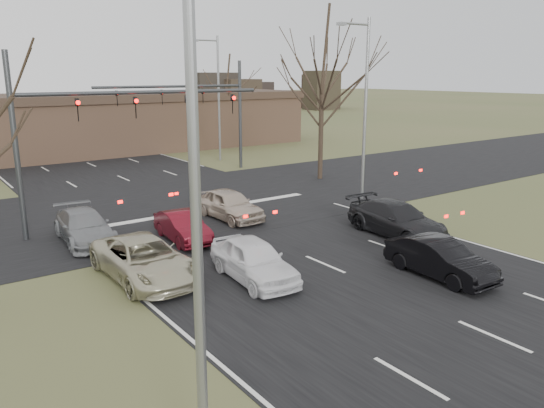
{
  "coord_description": "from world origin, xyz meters",
  "views": [
    {
      "loc": [
        -12.73,
        -11.19,
        7.05
      ],
      "look_at": [
        -0.72,
        5.42,
        2.0
      ],
      "focal_mm": 35.0,
      "sensor_mm": 36.0,
      "label": 1
    }
  ],
  "objects_px": {
    "building": "(87,123)",
    "streetlight_right_near": "(363,101)",
    "car_grey_ahead": "(84,227)",
    "car_white_sedan": "(254,260)",
    "car_black_hatch": "(440,259)",
    "mast_arm_near": "(92,119)",
    "car_silver_ahead": "(229,204)",
    "mast_arm_far": "(207,103)",
    "car_charcoal_sedan": "(397,219)",
    "streetlight_left": "(205,171)",
    "car_silver_suv": "(144,259)",
    "streetlight_right_far": "(217,92)",
    "car_red_ahead": "(183,227)"
  },
  "relations": [
    {
      "from": "mast_arm_far",
      "to": "car_white_sedan",
      "type": "distance_m",
      "value": 22.09
    },
    {
      "from": "mast_arm_near",
      "to": "mast_arm_far",
      "type": "xyz_separation_m",
      "value": [
        11.41,
        10.0,
        -0.06
      ]
    },
    {
      "from": "mast_arm_near",
      "to": "car_grey_ahead",
      "type": "xyz_separation_m",
      "value": [
        -1.27,
        -1.82,
        -4.39
      ]
    },
    {
      "from": "streetlight_right_far",
      "to": "car_red_ahead",
      "type": "distance_m",
      "value": 22.47
    },
    {
      "from": "building",
      "to": "streetlight_right_near",
      "type": "xyz_separation_m",
      "value": [
        6.82,
        -28.0,
        2.92
      ]
    },
    {
      "from": "mast_arm_far",
      "to": "car_white_sedan",
      "type": "bearing_deg",
      "value": -115.07
    },
    {
      "from": "streetlight_right_far",
      "to": "car_black_hatch",
      "type": "distance_m",
      "value": 28.55
    },
    {
      "from": "mast_arm_far",
      "to": "car_black_hatch",
      "type": "bearing_deg",
      "value": -99.01
    },
    {
      "from": "streetlight_right_far",
      "to": "streetlight_right_near",
      "type": "bearing_deg",
      "value": -91.68
    },
    {
      "from": "mast_arm_far",
      "to": "streetlight_right_far",
      "type": "xyz_separation_m",
      "value": [
        3.14,
        4.0,
        0.57
      ]
    },
    {
      "from": "streetlight_right_near",
      "to": "car_red_ahead",
      "type": "xyz_separation_m",
      "value": [
        -11.82,
        -1.13,
        -4.96
      ]
    },
    {
      "from": "streetlight_left",
      "to": "car_charcoal_sedan",
      "type": "bearing_deg",
      "value": 29.86
    },
    {
      "from": "car_charcoal_sedan",
      "to": "car_black_hatch",
      "type": "bearing_deg",
      "value": -117.71
    },
    {
      "from": "building",
      "to": "car_silver_ahead",
      "type": "bearing_deg",
      "value": -93.15
    },
    {
      "from": "car_grey_ahead",
      "to": "car_white_sedan",
      "type": "bearing_deg",
      "value": -62.06
    },
    {
      "from": "streetlight_right_far",
      "to": "car_white_sedan",
      "type": "xyz_separation_m",
      "value": [
        -12.32,
        -23.63,
        -4.85
      ]
    },
    {
      "from": "mast_arm_far",
      "to": "car_charcoal_sedan",
      "type": "height_order",
      "value": "mast_arm_far"
    },
    {
      "from": "mast_arm_far",
      "to": "car_silver_suv",
      "type": "distance_m",
      "value": 21.65
    },
    {
      "from": "streetlight_right_near",
      "to": "car_black_hatch",
      "type": "xyz_separation_m",
      "value": [
        -6.33,
        -10.29,
        -4.9
      ]
    },
    {
      "from": "streetlight_left",
      "to": "car_black_hatch",
      "type": "relative_size",
      "value": 2.41
    },
    {
      "from": "building",
      "to": "car_silver_ahead",
      "type": "relative_size",
      "value": 9.7
    },
    {
      "from": "streetlight_left",
      "to": "streetlight_right_far",
      "type": "xyz_separation_m",
      "value": [
        18.14,
        31.0,
        0.0
      ]
    },
    {
      "from": "car_charcoal_sedan",
      "to": "car_red_ahead",
      "type": "height_order",
      "value": "car_charcoal_sedan"
    },
    {
      "from": "mast_arm_near",
      "to": "car_silver_ahead",
      "type": "bearing_deg",
      "value": -21.49
    },
    {
      "from": "streetlight_right_near",
      "to": "car_white_sedan",
      "type": "bearing_deg",
      "value": -150.72
    },
    {
      "from": "building",
      "to": "car_silver_suv",
      "type": "xyz_separation_m",
      "value": [
        -8.08,
        -32.32,
        -1.94
      ]
    },
    {
      "from": "car_white_sedan",
      "to": "car_red_ahead",
      "type": "xyz_separation_m",
      "value": [
        0.0,
        5.5,
        -0.1
      ]
    },
    {
      "from": "mast_arm_near",
      "to": "car_white_sedan",
      "type": "relative_size",
      "value": 2.82
    },
    {
      "from": "mast_arm_near",
      "to": "mast_arm_far",
      "type": "height_order",
      "value": "same"
    },
    {
      "from": "car_silver_suv",
      "to": "car_white_sedan",
      "type": "height_order",
      "value": "car_white_sedan"
    },
    {
      "from": "car_red_ahead",
      "to": "car_silver_ahead",
      "type": "height_order",
      "value": "car_silver_ahead"
    },
    {
      "from": "mast_arm_far",
      "to": "car_charcoal_sedan",
      "type": "bearing_deg",
      "value": -93.18
    },
    {
      "from": "mast_arm_near",
      "to": "mast_arm_far",
      "type": "distance_m",
      "value": 15.17
    },
    {
      "from": "streetlight_left",
      "to": "car_white_sedan",
      "type": "relative_size",
      "value": 2.32
    },
    {
      "from": "streetlight_left",
      "to": "car_charcoal_sedan",
      "type": "height_order",
      "value": "streetlight_left"
    },
    {
      "from": "car_black_hatch",
      "to": "building",
      "type": "bearing_deg",
      "value": 93.71
    },
    {
      "from": "streetlight_right_near",
      "to": "mast_arm_near",
      "type": "bearing_deg",
      "value": 167.95
    },
    {
      "from": "car_black_hatch",
      "to": "car_white_sedan",
      "type": "bearing_deg",
      "value": 149.31
    },
    {
      "from": "streetlight_left",
      "to": "car_red_ahead",
      "type": "height_order",
      "value": "streetlight_left"
    },
    {
      "from": "streetlight_right_far",
      "to": "car_silver_ahead",
      "type": "relative_size",
      "value": 2.29
    },
    {
      "from": "mast_arm_near",
      "to": "car_silver_ahead",
      "type": "xyz_separation_m",
      "value": [
        5.73,
        -2.26,
        -4.33
      ]
    },
    {
      "from": "car_black_hatch",
      "to": "car_charcoal_sedan",
      "type": "height_order",
      "value": "car_charcoal_sedan"
    },
    {
      "from": "mast_arm_far",
      "to": "car_black_hatch",
      "type": "height_order",
      "value": "mast_arm_far"
    },
    {
      "from": "car_silver_suv",
      "to": "car_grey_ahead",
      "type": "bearing_deg",
      "value": 93.39
    },
    {
      "from": "building",
      "to": "car_black_hatch",
      "type": "xyz_separation_m",
      "value": [
        0.49,
        -38.29,
        -1.98
      ]
    },
    {
      "from": "mast_arm_near",
      "to": "mast_arm_far",
      "type": "relative_size",
      "value": 1.09
    },
    {
      "from": "car_black_hatch",
      "to": "mast_arm_far",
      "type": "bearing_deg",
      "value": 83.97
    },
    {
      "from": "car_silver_suv",
      "to": "car_black_hatch",
      "type": "distance_m",
      "value": 10.44
    },
    {
      "from": "car_white_sedan",
      "to": "car_black_hatch",
      "type": "relative_size",
      "value": 1.04
    },
    {
      "from": "streetlight_right_near",
      "to": "car_black_hatch",
      "type": "bearing_deg",
      "value": -121.6
    }
  ]
}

